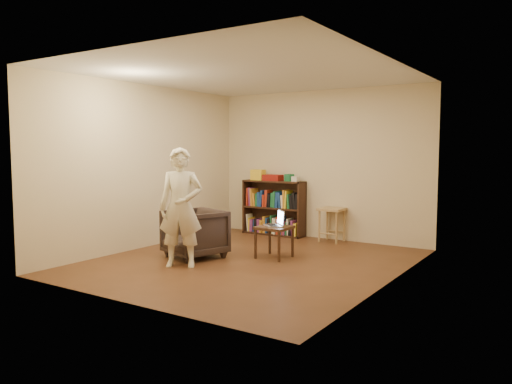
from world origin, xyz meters
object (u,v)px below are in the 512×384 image
Objects in this scene: stool at (332,214)px; side_table at (274,232)px; bookshelf at (274,211)px; laptop at (276,222)px; armchair at (194,233)px; person at (181,207)px.

side_table is at bearing -95.98° from stool.
bookshelf is 1.95m from laptop.
laptop is (-0.15, -1.59, 0.05)m from stool.
armchair is at bearing -148.53° from side_table.
bookshelf is 2.29m from armchair.
bookshelf is 3.08× the size of laptop.
laptop is (0.02, 0.03, 0.14)m from side_table.
armchair reaches higher than stool.
side_table is (-0.17, -1.62, -0.08)m from stool.
stool is 0.36× the size of person.
bookshelf reaches higher than stool.
laptop is (1.03, -1.66, 0.08)m from bookshelf.
bookshelf is 2.86m from person.
bookshelf is at bearing 176.91° from stool.
side_table is at bearing -58.83° from bookshelf.
stool is 1.25× the size of side_table.
laptop is at bearing -58.03° from bookshelf.
armchair reaches higher than side_table.
side_table is 1.19× the size of laptop.
bookshelf is 1.97m from side_table.
bookshelf reaches higher than laptop.
person reaches higher than bookshelf.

